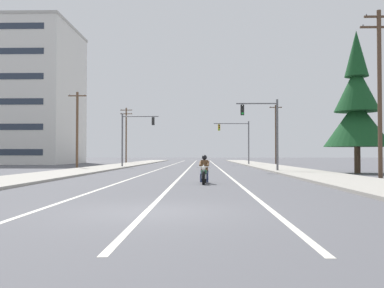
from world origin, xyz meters
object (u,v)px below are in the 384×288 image
Objects in this scene: traffic_signal_near_left at (133,132)px; motorcycle_with_rider at (204,172)px; utility_pole_right_far at (276,133)px; apartment_building_far_left_block at (4,95)px; traffic_signal_near_right at (266,125)px; utility_pole_left_far at (126,133)px; utility_pole_right_near at (380,88)px; utility_pole_left_near at (77,128)px; conifer_tree_right_verge_near at (357,108)px; traffic_signal_mid_right at (239,136)px.

motorcycle_with_rider is at bearing -73.54° from traffic_signal_near_left.
apartment_building_far_left_block is at bearing 178.83° from utility_pole_right_far.
utility_pole_left_far is at bearing 116.05° from traffic_signal_near_right.
utility_pole_right_near is (18.92, -22.60, 1.51)m from traffic_signal_near_left.
utility_pole_right_near is 30.88m from utility_pole_left_near.
motorcycle_with_rider is 27.58m from utility_pole_left_near.
traffic_signal_near_left is 25.24m from conifer_tree_right_verge_near.
utility_pole_left_near is 0.87× the size of utility_pole_right_far.
traffic_signal_mid_right is (-0.30, 24.09, 0.09)m from traffic_signal_near_right.
traffic_signal_near_left is 0.27× the size of apartment_building_far_left_block.
traffic_signal_mid_right is 9.82m from utility_pole_right_far.
utility_pole_left_far is (-24.92, 6.92, 0.34)m from utility_pole_right_far.
traffic_signal_mid_right is at bearing 90.73° from traffic_signal_near_right.
utility_pole_right_far reaches higher than utility_pole_left_near.
traffic_signal_near_left is at bearing 129.94° from utility_pole_right_near.
utility_pole_right_near is 60.90m from apartment_building_far_left_block.
traffic_signal_mid_right is 0.66× the size of utility_pole_right_far.
apartment_building_far_left_block is (-32.35, 47.34, 10.52)m from motorcycle_with_rider.
utility_pole_right_near is at bearing -50.06° from traffic_signal_near_left.
utility_pole_left_far is at bearing 121.80° from conifer_tree_right_verge_near.
conifer_tree_right_verge_near is at bearing -24.33° from utility_pole_left_near.
utility_pole_right_near is at bearing 23.75° from motorcycle_with_rider.
utility_pole_left_far reaches higher than utility_pole_right_far.
utility_pole_right_near is 54.32m from utility_pole_left_far.
motorcycle_with_rider is 0.10× the size of apartment_building_far_left_block.
traffic_signal_near_left is (-13.42, 12.35, 0.05)m from traffic_signal_near_right.
traffic_signal_near_right is 1.00× the size of traffic_signal_mid_right.
apartment_building_far_left_block reaches higher than utility_pole_left_near.
motorcycle_with_rider is 17.81m from conifer_tree_right_verge_near.
utility_pole_right_far reaches higher than traffic_signal_mid_right.
traffic_signal_near_left is 0.64× the size of utility_pole_left_far.
utility_pole_right_far is at bearing 89.08° from utility_pole_right_near.
traffic_signal_mid_right is at bearing 39.63° from utility_pole_left_near.
traffic_signal_near_right is 0.76× the size of utility_pole_left_near.
traffic_signal_mid_right is at bearing -12.43° from apartment_building_far_left_block.
utility_pole_left_far is at bearing 104.11° from motorcycle_with_rider.
utility_pole_left_near is at bearing 154.96° from traffic_signal_near_right.
utility_pole_right_near reaches higher than motorcycle_with_rider.
utility_pole_right_far is at bearing 44.24° from traffic_signal_near_left.
utility_pole_left_near is at bearing -51.26° from apartment_building_far_left_block.
traffic_signal_near_left is at bearing 106.46° from motorcycle_with_rider.
motorcycle_with_rider is 0.35× the size of traffic_signal_mid_right.
traffic_signal_near_right is 0.60× the size of utility_pole_right_near.
utility_pole_left_near is 33.71m from utility_pole_right_far.
apartment_building_far_left_block reaches higher than traffic_signal_mid_right.
utility_pole_right_near reaches higher than utility_pole_right_far.
motorcycle_with_rider is 48.04m from utility_pole_right_far.
utility_pole_left_near reaches higher than traffic_signal_near_right.
utility_pole_right_near reaches higher than traffic_signal_near_right.
traffic_signal_mid_right is 0.76× the size of utility_pole_left_near.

